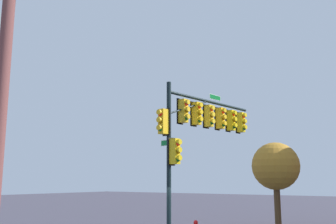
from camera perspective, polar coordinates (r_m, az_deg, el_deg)
The scene contains 3 objects.
signal_pole_assembly at distance 18.63m, azimuth 4.84°, elevation -2.13°, with size 7.01×1.72×7.19m.
utility_pole at distance 10.06m, azimuth -23.75°, elevation -1.11°, with size 1.35×1.37×8.23m.
tree_near at distance 24.20m, azimuth 15.72°, elevation -7.82°, with size 2.85×2.85×5.08m.
Camera 1 is at (-13.94, -9.46, 2.80)m, focal length 40.96 mm.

